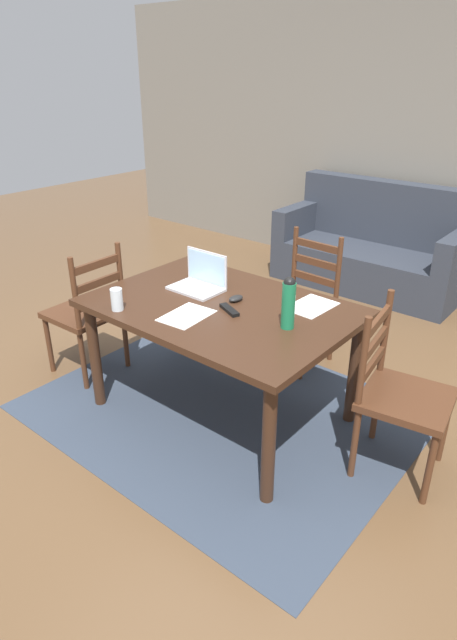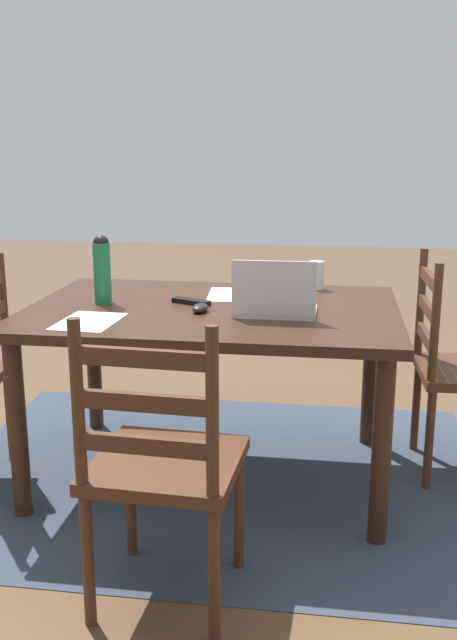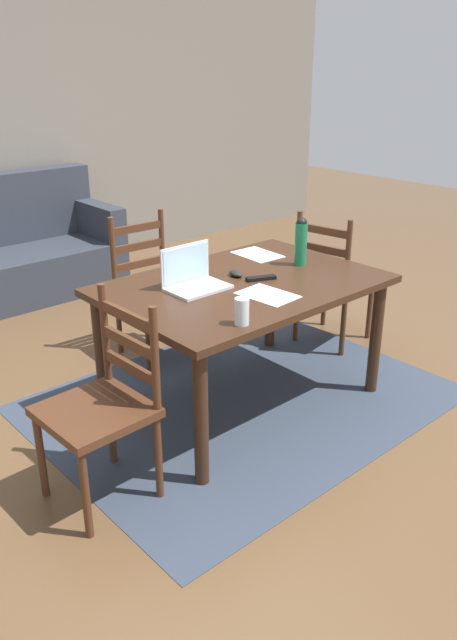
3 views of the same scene
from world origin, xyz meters
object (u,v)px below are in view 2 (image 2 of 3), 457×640
at_px(dining_table, 213,328).
at_px(tv_remote, 191,302).
at_px(laptop, 275,301).
at_px(water_bottle, 102,268).
at_px(drinking_glass, 317,275).
at_px(chair_far_head, 163,466).
at_px(computer_mouse, 200,308).

xyz_separation_m(dining_table, tv_remote, (0.10, -0.04, 0.10)).
xyz_separation_m(dining_table, laptop, (-0.26, 0.12, 0.15)).
distance_m(water_bottle, drinking_glass, 0.98).
bearing_deg(dining_table, chair_far_head, 89.85).
bearing_deg(chair_far_head, drinking_glass, -107.37).
bearing_deg(chair_far_head, computer_mouse, -87.74).
height_order(chair_far_head, tv_remote, chair_far_head).
bearing_deg(tv_remote, chair_far_head, 29.52).
height_order(computer_mouse, tv_remote, computer_mouse).
distance_m(dining_table, water_bottle, 0.52).
distance_m(drinking_glass, computer_mouse, 0.69).
height_order(chair_far_head, drinking_glass, chair_far_head).
height_order(dining_table, laptop, laptop).
relative_size(computer_mouse, tv_remote, 0.59).
bearing_deg(chair_far_head, water_bottle, -62.54).
xyz_separation_m(laptop, water_bottle, (0.73, -0.11, 0.09)).
bearing_deg(laptop, dining_table, -24.03).
height_order(dining_table, water_bottle, water_bottle).
bearing_deg(dining_table, computer_mouse, 71.07).
bearing_deg(water_bottle, computer_mouse, 167.73).
bearing_deg(tv_remote, drinking_glass, 151.11).
xyz_separation_m(laptop, drinking_glass, (-0.15, -0.55, 0.01)).
height_order(laptop, drinking_glass, laptop).
bearing_deg(dining_table, laptop, 155.97).
distance_m(dining_table, chair_far_head, 0.91).
bearing_deg(water_bottle, chair_far_head, 117.46).
bearing_deg(dining_table, water_bottle, 0.56).
bearing_deg(laptop, tv_remote, -23.55).
bearing_deg(laptop, computer_mouse, -3.82).
bearing_deg(computer_mouse, tv_remote, -58.38).
xyz_separation_m(laptop, computer_mouse, (0.30, -0.02, -0.04)).
height_order(water_bottle, computer_mouse, water_bottle).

